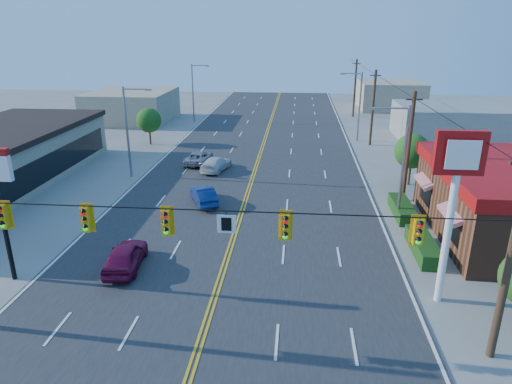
# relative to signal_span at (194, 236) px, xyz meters

# --- Properties ---
(ground) EXTENTS (160.00, 160.00, 0.00)m
(ground) POSITION_rel_signal_span_xyz_m (0.12, 0.00, -4.89)
(ground) COLOR gray
(ground) RESTS_ON ground
(road) EXTENTS (20.00, 120.00, 0.06)m
(road) POSITION_rel_signal_span_xyz_m (0.12, 20.00, -4.86)
(road) COLOR #2D2D30
(road) RESTS_ON ground
(signal_span) EXTENTS (24.32, 0.34, 9.00)m
(signal_span) POSITION_rel_signal_span_xyz_m (0.00, 0.00, 0.00)
(signal_span) COLOR #47301E
(signal_span) RESTS_ON ground
(kfc_pylon) EXTENTS (2.20, 0.36, 8.50)m
(kfc_pylon) POSITION_rel_signal_span_xyz_m (11.12, 4.00, 1.16)
(kfc_pylon) COLOR white
(kfc_pylon) RESTS_ON ground
(streetlight_se) EXTENTS (2.55, 0.25, 8.00)m
(streetlight_se) POSITION_rel_signal_span_xyz_m (10.91, 14.00, -0.37)
(streetlight_se) COLOR gray
(streetlight_se) RESTS_ON ground
(streetlight_ne) EXTENTS (2.55, 0.25, 8.00)m
(streetlight_ne) POSITION_rel_signal_span_xyz_m (10.91, 38.00, -0.37)
(streetlight_ne) COLOR gray
(streetlight_ne) RESTS_ON ground
(streetlight_sw) EXTENTS (2.55, 0.25, 8.00)m
(streetlight_sw) POSITION_rel_signal_span_xyz_m (-10.67, 22.00, -0.37)
(streetlight_sw) COLOR gray
(streetlight_sw) RESTS_ON ground
(streetlight_nw) EXTENTS (2.55, 0.25, 8.00)m
(streetlight_nw) POSITION_rel_signal_span_xyz_m (-10.67, 48.00, -0.37)
(streetlight_nw) COLOR gray
(streetlight_nw) RESTS_ON ground
(utility_pole_near) EXTENTS (0.28, 0.28, 8.40)m
(utility_pole_near) POSITION_rel_signal_span_xyz_m (12.32, 18.00, -0.69)
(utility_pole_near) COLOR #47301E
(utility_pole_near) RESTS_ON ground
(utility_pole_mid) EXTENTS (0.28, 0.28, 8.40)m
(utility_pole_mid) POSITION_rel_signal_span_xyz_m (12.32, 36.00, -0.69)
(utility_pole_mid) COLOR #47301E
(utility_pole_mid) RESTS_ON ground
(utility_pole_far) EXTENTS (0.28, 0.28, 8.40)m
(utility_pole_far) POSITION_rel_signal_span_xyz_m (12.32, 54.00, -0.69)
(utility_pole_far) COLOR #47301E
(utility_pole_far) RESTS_ON ground
(tree_kfc_rear) EXTENTS (2.94, 2.94, 4.41)m
(tree_kfc_rear) POSITION_rel_signal_span_xyz_m (13.62, 22.00, -1.95)
(tree_kfc_rear) COLOR #47301E
(tree_kfc_rear) RESTS_ON ground
(tree_west) EXTENTS (2.80, 2.80, 4.20)m
(tree_west) POSITION_rel_signal_span_xyz_m (-12.88, 34.00, -2.09)
(tree_west) COLOR #47301E
(tree_west) RESTS_ON ground
(bld_east_mid) EXTENTS (12.00, 10.00, 4.00)m
(bld_east_mid) POSITION_rel_signal_span_xyz_m (22.12, 40.00, -2.89)
(bld_east_mid) COLOR gray
(bld_east_mid) RESTS_ON ground
(bld_west_far) EXTENTS (11.00, 12.00, 4.20)m
(bld_west_far) POSITION_rel_signal_span_xyz_m (-19.88, 48.00, -2.79)
(bld_west_far) COLOR tan
(bld_west_far) RESTS_ON ground
(bld_east_far) EXTENTS (10.00, 10.00, 4.40)m
(bld_east_far) POSITION_rel_signal_span_xyz_m (19.12, 62.00, -2.69)
(bld_east_far) COLOR tan
(bld_east_far) RESTS_ON ground
(car_magenta) EXTENTS (2.07, 4.40, 1.46)m
(car_magenta) POSITION_rel_signal_span_xyz_m (-5.30, 5.62, -4.16)
(car_magenta) COLOR maroon
(car_magenta) RESTS_ON ground
(car_blue) EXTENTS (2.93, 4.25, 1.33)m
(car_blue) POSITION_rel_signal_span_xyz_m (-2.97, 15.82, -4.22)
(car_blue) COLOR navy
(car_blue) RESTS_ON ground
(car_white) EXTENTS (2.74, 4.72, 1.28)m
(car_white) POSITION_rel_signal_span_xyz_m (-3.53, 24.39, -4.24)
(car_white) COLOR silver
(car_white) RESTS_ON ground
(car_silver) EXTENTS (2.31, 4.61, 1.25)m
(car_silver) POSITION_rel_signal_span_xyz_m (-5.60, 26.47, -4.26)
(car_silver) COLOR #A09FA4
(car_silver) RESTS_ON ground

